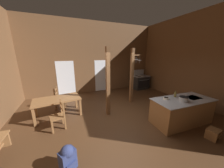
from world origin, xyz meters
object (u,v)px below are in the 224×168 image
(backpack, at_px, (68,157))
(stockpot_on_counter, at_px, (184,99))
(ladderback_chair_near_window, at_px, (59,116))
(ladderback_chair_by_post, at_px, (59,97))
(step_stool, at_px, (213,133))
(kitchen_island, at_px, (181,111))
(stove_range, at_px, (140,82))
(bottle_tall_on_counter, at_px, (175,94))
(dining_table, at_px, (57,101))
(mixing_bowl_on_counter, at_px, (166,98))

(backpack, bearing_deg, stockpot_on_counter, 2.78)
(ladderback_chair_near_window, xyz_separation_m, stockpot_on_counter, (3.89, -1.48, 0.54))
(ladderback_chair_by_post, distance_m, stockpot_on_counter, 5.14)
(backpack, bearing_deg, step_stool, -9.15)
(kitchen_island, height_order, step_stool, kitchen_island)
(ladderback_chair_by_post, bearing_deg, stove_range, 10.62)
(ladderback_chair_near_window, distance_m, bottle_tall_on_counter, 4.18)
(bottle_tall_on_counter, bearing_deg, kitchen_island, -72.05)
(backpack, height_order, bottle_tall_on_counter, bottle_tall_on_counter)
(kitchen_island, xyz_separation_m, stove_range, (1.23, 4.14, 0.03))
(dining_table, distance_m, backpack, 2.59)
(kitchen_island, height_order, bottle_tall_on_counter, bottle_tall_on_counter)
(step_stool, bearing_deg, dining_table, 143.19)
(ladderback_chair_near_window, relative_size, stockpot_on_counter, 2.64)
(mixing_bowl_on_counter, bearing_deg, stove_range, 65.28)
(step_stool, relative_size, dining_table, 0.22)
(step_stool, height_order, stockpot_on_counter, stockpot_on_counter)
(backpack, height_order, stockpot_on_counter, stockpot_on_counter)
(dining_table, height_order, stockpot_on_counter, stockpot_on_counter)
(ladderback_chair_near_window, height_order, stockpot_on_counter, stockpot_on_counter)
(kitchen_island, relative_size, mixing_bowl_on_counter, 11.83)
(stockpot_on_counter, bearing_deg, ladderback_chair_by_post, 140.08)
(step_stool, relative_size, mixing_bowl_on_counter, 2.13)
(stockpot_on_counter, xyz_separation_m, bottle_tall_on_counter, (0.11, 0.41, 0.01))
(ladderback_chair_by_post, distance_m, mixing_bowl_on_counter, 4.61)
(stove_range, xyz_separation_m, stockpot_on_counter, (-1.42, -4.28, 0.51))
(dining_table, relative_size, bottle_tall_on_counter, 7.26)
(kitchen_island, height_order, stove_range, stove_range)
(kitchen_island, relative_size, bottle_tall_on_counter, 8.90)
(stove_range, height_order, bottle_tall_on_counter, stove_range)
(mixing_bowl_on_counter, bearing_deg, dining_table, 150.73)
(backpack, distance_m, mixing_bowl_on_counter, 3.41)
(ladderback_chair_near_window, relative_size, mixing_bowl_on_counter, 5.10)
(step_stool, bearing_deg, mixing_bowl_on_counter, 120.38)
(ladderback_chair_by_post, relative_size, backpack, 1.59)
(kitchen_island, height_order, dining_table, kitchen_island)
(step_stool, bearing_deg, ladderback_chair_by_post, 135.97)
(dining_table, bearing_deg, mixing_bowl_on_counter, -29.27)
(step_stool, distance_m, ladderback_chair_near_window, 4.81)
(step_stool, distance_m, stockpot_on_counter, 1.20)
(step_stool, relative_size, ladderback_chair_by_post, 0.42)
(backpack, bearing_deg, ladderback_chair_near_window, 97.17)
(stove_range, relative_size, stockpot_on_counter, 3.66)
(kitchen_island, xyz_separation_m, stockpot_on_counter, (-0.20, -0.14, 0.54))
(kitchen_island, relative_size, ladderback_chair_by_post, 2.32)
(kitchen_island, bearing_deg, dining_table, 151.70)
(step_stool, distance_m, ladderback_chair_by_post, 5.91)
(bottle_tall_on_counter, bearing_deg, ladderback_chair_by_post, 144.53)
(dining_table, xyz_separation_m, stockpot_on_counter, (3.95, -2.37, 0.34))
(bottle_tall_on_counter, bearing_deg, dining_table, 154.16)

